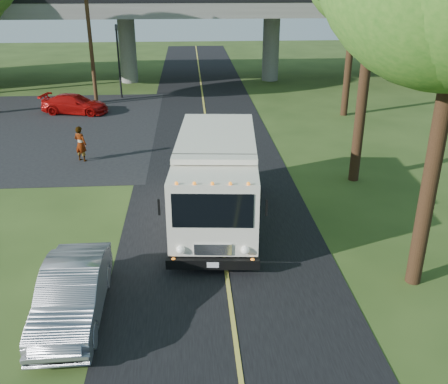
{
  "coord_description": "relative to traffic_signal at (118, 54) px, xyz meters",
  "views": [
    {
      "loc": [
        -0.97,
        -11.13,
        8.37
      ],
      "look_at": [
        0.1,
        4.35,
        1.6
      ],
      "focal_mm": 40.0,
      "sensor_mm": 36.0,
      "label": 1
    }
  ],
  "objects": [
    {
      "name": "red_sedan",
      "position": [
        -2.48,
        -4.38,
        -2.58
      ],
      "size": [
        4.57,
        2.6,
        1.25
      ],
      "primitive_type": "imported",
      "rotation": [
        0.0,
        0.0,
        1.36
      ],
      "color": "#A40B0A",
      "rests_on": "ground"
    },
    {
      "name": "silver_sedan",
      "position": [
        1.82,
        -26.0,
        -2.48
      ],
      "size": [
        1.62,
        4.42,
        1.45
      ],
      "primitive_type": "imported",
      "rotation": [
        0.0,
        0.0,
        0.02
      ],
      "color": "gray",
      "rests_on": "ground"
    },
    {
      "name": "lane_line",
      "position": [
        6.0,
        -16.0,
        -3.17
      ],
      "size": [
        0.12,
        90.0,
        0.01
      ],
      "primitive_type": "cube",
      "color": "gold",
      "rests_on": "road"
    },
    {
      "name": "road",
      "position": [
        6.0,
        -16.0,
        -3.19
      ],
      "size": [
        7.0,
        90.0,
        0.02
      ],
      "primitive_type": "cube",
      "color": "black",
      "rests_on": "ground"
    },
    {
      "name": "parking_lot",
      "position": [
        -5.0,
        -8.0,
        -3.19
      ],
      "size": [
        16.0,
        18.0,
        0.01
      ],
      "primitive_type": "cube",
      "color": "black",
      "rests_on": "ground"
    },
    {
      "name": "traffic_signal",
      "position": [
        0.0,
        0.0,
        0.0
      ],
      "size": [
        0.18,
        0.22,
        5.2
      ],
      "color": "black",
      "rests_on": "ground"
    },
    {
      "name": "ground",
      "position": [
        6.0,
        -26.0,
        -3.2
      ],
      "size": [
        120.0,
        120.0,
        0.0
      ],
      "primitive_type": "plane",
      "color": "#2D4418",
      "rests_on": "ground"
    },
    {
      "name": "pedestrian",
      "position": [
        -0.3,
        -13.69,
        -2.32
      ],
      "size": [
        0.76,
        0.67,
        1.75
      ],
      "primitive_type": "imported",
      "rotation": [
        0.0,
        0.0,
        2.65
      ],
      "color": "gray",
      "rests_on": "ground"
    },
    {
      "name": "step_van",
      "position": [
        5.89,
        -20.66,
        -1.48
      ],
      "size": [
        3.39,
        7.73,
        3.16
      ],
      "rotation": [
        0.0,
        0.0,
        -0.08
      ],
      "color": "silver",
      "rests_on": "ground"
    },
    {
      "name": "utility_pole",
      "position": [
        -1.5,
        -2.0,
        1.4
      ],
      "size": [
        1.6,
        0.26,
        9.0
      ],
      "color": "#472D19",
      "rests_on": "ground"
    },
    {
      "name": "overpass",
      "position": [
        6.0,
        6.0,
        1.36
      ],
      "size": [
        54.0,
        10.0,
        7.3
      ],
      "color": "slate",
      "rests_on": "ground"
    }
  ]
}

